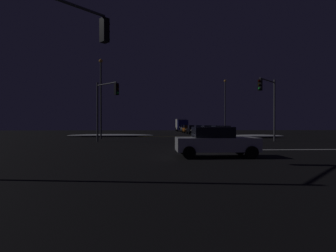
{
  "coord_description": "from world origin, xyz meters",
  "views": [
    {
      "loc": [
        -3.34,
        -17.27,
        1.7
      ],
      "look_at": [
        -1.78,
        12.07,
        1.53
      ],
      "focal_mm": 28.23,
      "sensor_mm": 36.0,
      "label": 1
    }
  ],
  "objects_px": {
    "sedan_blue": "(200,130)",
    "sedan_white_crossing": "(216,142)",
    "box_truck": "(181,124)",
    "sedan_orange": "(188,129)",
    "sedan_gray": "(185,128)",
    "streetlamp_right_far": "(225,103)",
    "traffic_signal_ne": "(269,98)",
    "sedan_green": "(209,131)",
    "streetlamp_left_near": "(101,93)",
    "traffic_signal_nw": "(105,101)",
    "sedan_black": "(193,130)",
    "sedan_silver": "(221,133)",
    "traffic_signal_sw": "(39,42)"
  },
  "relations": [
    {
      "from": "sedan_white_crossing",
      "to": "sedan_green",
      "type": "bearing_deg",
      "value": 78.99
    },
    {
      "from": "box_truck",
      "to": "streetlamp_right_far",
      "type": "bearing_deg",
      "value": -72.67
    },
    {
      "from": "traffic_signal_ne",
      "to": "traffic_signal_sw",
      "type": "bearing_deg",
      "value": -135.0
    },
    {
      "from": "sedan_orange",
      "to": "sedan_gray",
      "type": "distance_m",
      "value": 6.62
    },
    {
      "from": "sedan_black",
      "to": "sedan_white_crossing",
      "type": "height_order",
      "value": "same"
    },
    {
      "from": "sedan_black",
      "to": "traffic_signal_sw",
      "type": "height_order",
      "value": "traffic_signal_sw"
    },
    {
      "from": "traffic_signal_sw",
      "to": "streetlamp_right_far",
      "type": "bearing_deg",
      "value": 65.58
    },
    {
      "from": "traffic_signal_ne",
      "to": "sedan_white_crossing",
      "type": "bearing_deg",
      "value": -124.69
    },
    {
      "from": "traffic_signal_sw",
      "to": "box_truck",
      "type": "bearing_deg",
      "value": 78.95
    },
    {
      "from": "sedan_silver",
      "to": "sedan_white_crossing",
      "type": "height_order",
      "value": "same"
    },
    {
      "from": "sedan_white_crossing",
      "to": "streetlamp_right_far",
      "type": "distance_m",
      "value": 35.39
    },
    {
      "from": "sedan_white_crossing",
      "to": "sedan_silver",
      "type": "bearing_deg",
      "value": 74.43
    },
    {
      "from": "sedan_silver",
      "to": "sedan_green",
      "type": "xyz_separation_m",
      "value": [
        -0.01,
        6.14,
        0.0
      ]
    },
    {
      "from": "sedan_green",
      "to": "streetlamp_right_far",
      "type": "xyz_separation_m",
      "value": [
        5.7,
        13.2,
        4.82
      ]
    },
    {
      "from": "streetlamp_right_far",
      "to": "sedan_orange",
      "type": "bearing_deg",
      "value": 141.36
    },
    {
      "from": "sedan_blue",
      "to": "traffic_signal_ne",
      "type": "bearing_deg",
      "value": -74.76
    },
    {
      "from": "sedan_blue",
      "to": "sedan_black",
      "type": "bearing_deg",
      "value": 92.58
    },
    {
      "from": "sedan_white_crossing",
      "to": "streetlamp_right_far",
      "type": "xyz_separation_m",
      "value": [
        9.69,
        33.7,
        4.82
      ]
    },
    {
      "from": "sedan_green",
      "to": "streetlamp_left_near",
      "type": "bearing_deg",
      "value": -168.21
    },
    {
      "from": "box_truck",
      "to": "traffic_signal_nw",
      "type": "bearing_deg",
      "value": -105.57
    },
    {
      "from": "sedan_orange",
      "to": "sedan_gray",
      "type": "relative_size",
      "value": 1.0
    },
    {
      "from": "sedan_blue",
      "to": "sedan_white_crossing",
      "type": "bearing_deg",
      "value": -98.37
    },
    {
      "from": "sedan_blue",
      "to": "sedan_white_crossing",
      "type": "xyz_separation_m",
      "value": [
        -3.86,
        -26.23,
        0.0
      ]
    },
    {
      "from": "sedan_white_crossing",
      "to": "traffic_signal_sw",
      "type": "height_order",
      "value": "traffic_signal_sw"
    },
    {
      "from": "sedan_black",
      "to": "traffic_signal_nw",
      "type": "xyz_separation_m",
      "value": [
        -11.4,
        -20.45,
        3.16
      ]
    },
    {
      "from": "traffic_signal_nw",
      "to": "streetlamp_right_far",
      "type": "height_order",
      "value": "streetlamp_right_far"
    },
    {
      "from": "box_truck",
      "to": "traffic_signal_ne",
      "type": "height_order",
      "value": "traffic_signal_ne"
    },
    {
      "from": "sedan_silver",
      "to": "sedan_green",
      "type": "height_order",
      "value": "same"
    },
    {
      "from": "sedan_blue",
      "to": "streetlamp_right_far",
      "type": "distance_m",
      "value": 10.63
    },
    {
      "from": "traffic_signal_sw",
      "to": "sedan_white_crossing",
      "type": "bearing_deg",
      "value": 27.62
    },
    {
      "from": "traffic_signal_ne",
      "to": "sedan_green",
      "type": "bearing_deg",
      "value": 113.25
    },
    {
      "from": "sedan_green",
      "to": "traffic_signal_sw",
      "type": "bearing_deg",
      "value": -114.99
    },
    {
      "from": "sedan_black",
      "to": "traffic_signal_sw",
      "type": "bearing_deg",
      "value": -107.0
    },
    {
      "from": "streetlamp_left_near",
      "to": "streetlamp_right_far",
      "type": "height_order",
      "value": "streetlamp_right_far"
    },
    {
      "from": "sedan_gray",
      "to": "box_truck",
      "type": "distance_m",
      "value": 7.67
    },
    {
      "from": "box_truck",
      "to": "sedan_black",
      "type": "bearing_deg",
      "value": -90.31
    },
    {
      "from": "traffic_signal_nw",
      "to": "streetlamp_left_near",
      "type": "relative_size",
      "value": 0.62
    },
    {
      "from": "sedan_blue",
      "to": "box_truck",
      "type": "xyz_separation_m",
      "value": [
        -0.15,
        26.61,
        0.91
      ]
    },
    {
      "from": "sedan_black",
      "to": "traffic_signal_ne",
      "type": "relative_size",
      "value": 0.69
    },
    {
      "from": "box_truck",
      "to": "traffic_signal_sw",
      "type": "relative_size",
      "value": 1.22
    },
    {
      "from": "box_truck",
      "to": "traffic_signal_ne",
      "type": "xyz_separation_m",
      "value": [
        4.19,
        -41.44,
        2.57
      ]
    },
    {
      "from": "sedan_silver",
      "to": "traffic_signal_ne",
      "type": "bearing_deg",
      "value": -37.22
    },
    {
      "from": "traffic_signal_ne",
      "to": "streetlamp_left_near",
      "type": "height_order",
      "value": "streetlamp_left_near"
    },
    {
      "from": "sedan_black",
      "to": "traffic_signal_sw",
      "type": "relative_size",
      "value": 0.64
    },
    {
      "from": "sedan_black",
      "to": "sedan_silver",
      "type": "bearing_deg",
      "value": -88.69
    },
    {
      "from": "sedan_orange",
      "to": "sedan_white_crossing",
      "type": "bearing_deg",
      "value": -95.23
    },
    {
      "from": "sedan_white_crossing",
      "to": "traffic_signal_nw",
      "type": "relative_size",
      "value": 0.75
    },
    {
      "from": "sedan_blue",
      "to": "streetlamp_left_near",
      "type": "distance_m",
      "value": 16.46
    },
    {
      "from": "sedan_silver",
      "to": "sedan_white_crossing",
      "type": "relative_size",
      "value": 1.0
    },
    {
      "from": "sedan_orange",
      "to": "traffic_signal_ne",
      "type": "relative_size",
      "value": 0.69
    }
  ]
}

